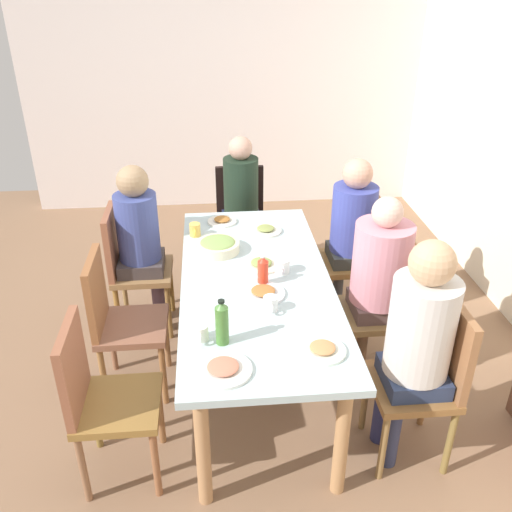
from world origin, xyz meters
name	(u,v)px	position (x,y,z in m)	size (l,w,h in m)	color
ground_plane	(256,377)	(0.00, 0.00, 0.00)	(6.88, 6.88, 0.00)	#87654A
wall_left	(229,79)	(-2.93, 0.00, 1.30)	(0.12, 4.04, 2.60)	white
dining_table	(256,291)	(0.00, 0.00, 0.64)	(1.94, 0.85, 0.72)	#AFC7CC
chair_0	(130,263)	(-0.65, -0.81, 0.51)	(0.40, 0.40, 0.90)	olive
person_0	(140,236)	(-0.65, -0.71, 0.72)	(0.30, 0.30, 1.20)	#383545
chair_1	(117,317)	(0.00, -0.81, 0.51)	(0.40, 0.40, 0.90)	brown
chair_2	(428,374)	(0.65, 0.81, 0.51)	(0.40, 0.40, 0.90)	brown
person_2	(418,335)	(0.65, 0.72, 0.75)	(0.32, 0.32, 1.25)	#2D3352
chair_3	(389,303)	(0.00, 0.81, 0.51)	(0.40, 0.40, 0.90)	olive
person_3	(378,273)	(0.00, 0.72, 0.73)	(0.34, 0.34, 1.20)	brown
chair_4	(241,217)	(-1.35, 0.00, 0.51)	(0.40, 0.40, 0.90)	black
person_4	(241,199)	(-1.26, 0.00, 0.70)	(0.30, 0.30, 1.19)	#2E3453
chair_5	(100,394)	(0.65, -0.81, 0.51)	(0.40, 0.40, 0.90)	olive
chair_6	(361,253)	(-0.65, 0.81, 0.51)	(0.40, 0.40, 0.90)	olive
person_6	(351,227)	(-0.65, 0.71, 0.72)	(0.30, 0.30, 1.20)	#393D44
plate_0	(222,221)	(-0.79, -0.16, 0.74)	(0.20, 0.20, 0.04)	silver
plate_1	(266,230)	(-0.61, 0.12, 0.74)	(0.21, 0.21, 0.04)	silver
plate_2	(261,264)	(-0.15, 0.05, 0.74)	(0.23, 0.23, 0.04)	beige
plate_3	(223,369)	(0.78, -0.22, 0.74)	(0.26, 0.26, 0.04)	silver
plate_4	(322,350)	(0.69, 0.25, 0.74)	(0.22, 0.22, 0.04)	silver
plate_5	(263,293)	(0.17, 0.02, 0.74)	(0.24, 0.24, 0.04)	silver
bowl_0	(218,245)	(-0.36, -0.21, 0.76)	(0.27, 0.27, 0.08)	beige
cup_0	(195,230)	(-0.60, -0.35, 0.77)	(0.11, 0.07, 0.09)	#EBBD53
cup_1	(282,266)	(-0.06, 0.16, 0.77)	(0.13, 0.09, 0.08)	white
cup_2	(200,333)	(0.54, -0.32, 0.76)	(0.11, 0.08, 0.08)	white
cup_3	(271,304)	(0.32, 0.05, 0.76)	(0.11, 0.08, 0.08)	white
bottle_0	(222,323)	(0.57, -0.21, 0.84)	(0.06, 0.06, 0.24)	#467A32
bottle_1	(263,271)	(0.06, 0.03, 0.81)	(0.06, 0.06, 0.18)	red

